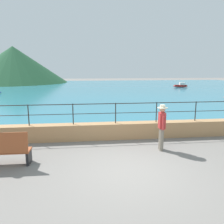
# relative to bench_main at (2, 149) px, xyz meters

# --- Properties ---
(ground_plane) EXTENTS (120.00, 120.00, 0.00)m
(ground_plane) POSITION_rel_bench_main_xyz_m (3.96, -0.80, -0.56)
(ground_plane) COLOR slate
(promenade_wall) EXTENTS (20.00, 0.56, 0.70)m
(promenade_wall) POSITION_rel_bench_main_xyz_m (3.96, 2.40, -0.21)
(promenade_wall) COLOR tan
(promenade_wall) RESTS_ON ground
(railing) EXTENTS (18.44, 0.04, 0.90)m
(railing) POSITION_rel_bench_main_xyz_m (3.96, 2.40, 0.76)
(railing) COLOR #282623
(railing) RESTS_ON promenade_wall
(lake_water) EXTENTS (64.00, 44.32, 0.06)m
(lake_water) POSITION_rel_bench_main_xyz_m (3.96, 25.04, -0.53)
(lake_water) COLOR teal
(lake_water) RESTS_ON ground
(hill_main) EXTENTS (21.46, 21.46, 7.41)m
(hill_main) POSITION_rel_bench_main_xyz_m (-11.90, 41.58, 3.14)
(hill_main) COLOR #1E4C2D
(hill_main) RESTS_ON ground
(bench_main) EXTENTS (1.71, 0.57, 1.13)m
(bench_main) POSITION_rel_bench_main_xyz_m (0.00, 0.00, 0.00)
(bench_main) COLOR #9E4C28
(bench_main) RESTS_ON ground
(person_walking) EXTENTS (0.38, 0.57, 1.75)m
(person_walking) POSITION_rel_bench_main_xyz_m (5.50, 0.79, 0.42)
(person_walking) COLOR slate
(person_walking) RESTS_ON ground
(boat_0) EXTENTS (2.40, 1.22, 0.76)m
(boat_0) POSITION_rel_bench_main_xyz_m (17.72, 26.98, -0.23)
(boat_0) COLOR red
(boat_0) RESTS_ON lake_water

